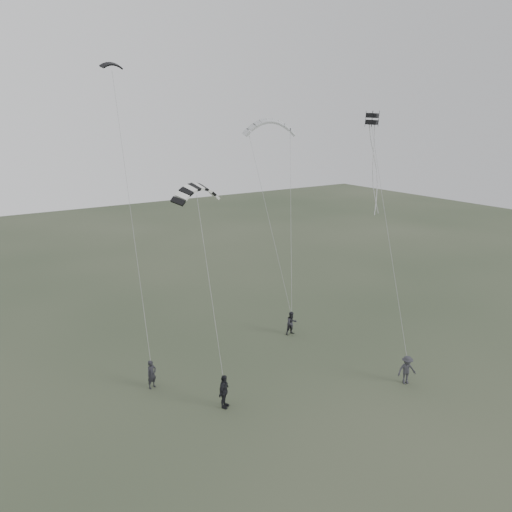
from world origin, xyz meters
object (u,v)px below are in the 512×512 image
flyer_center (224,391)px  kite_dark_small (111,64)px  flyer_left (152,374)px  flyer_right (292,323)px  kite_striped (196,187)px  kite_box (372,119)px  flyer_far (407,370)px  kite_pale_large (270,121)px

flyer_center → kite_dark_small: size_ratio=1.37×
flyer_left → flyer_right: bearing=-10.7°
kite_striped → flyer_right: bearing=-4.4°
kite_dark_small → kite_striped: bearing=-88.6°
kite_dark_small → kite_box: 17.50m
kite_striped → kite_dark_small: bearing=82.9°
flyer_left → kite_dark_small: kite_dark_small is taller
flyer_center → flyer_far: flyer_center is taller
flyer_far → kite_pale_large: (0.61, 15.62, 14.61)m
flyer_left → kite_box: 21.86m
flyer_center → flyer_far: size_ratio=1.09×
flyer_left → kite_pale_large: bearing=10.5°
flyer_far → kite_dark_small: 26.90m
flyer_center → kite_pale_large: 21.79m
flyer_right → kite_striped: bearing=-163.0°
flyer_right → flyer_center: bearing=-144.4°
flyer_center → kite_dark_small: (-1.02, 12.11, 18.13)m
kite_dark_small → kite_pale_large: (12.26, -0.39, -3.60)m
flyer_right → kite_striped: size_ratio=0.56×
flyer_right → kite_pale_large: kite_pale_large is taller
kite_dark_small → kite_pale_large: 12.78m
flyer_left → kite_striped: 11.56m
flyer_far → kite_box: bearing=88.1°
flyer_right → kite_pale_large: size_ratio=0.43×
flyer_center → kite_box: 20.15m
flyer_far → kite_striped: (-10.08, 7.59, 11.09)m
flyer_center → kite_striped: kite_striped is taller
flyer_right → kite_pale_large: bearing=74.6°
flyer_left → flyer_center: 4.96m
kite_dark_small → kite_pale_large: kite_dark_small is taller
flyer_right → flyer_center: 10.81m
flyer_right → flyer_far: flyer_far is taller
flyer_center → kite_box: kite_box is taller
flyer_left → flyer_far: bearing=-49.6°
kite_dark_small → kite_box: kite_dark_small is taller
kite_pale_large → flyer_right: bearing=-83.1°
flyer_right → kite_box: (4.30, -2.80, 14.79)m
flyer_center → flyer_far: bearing=-57.6°
kite_box → flyer_right: bearing=116.6°
flyer_center → kite_box: (13.47, 2.92, 14.70)m
flyer_right → kite_striped: kite_striped is taller
kite_dark_small → kite_pale_large: size_ratio=0.35×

